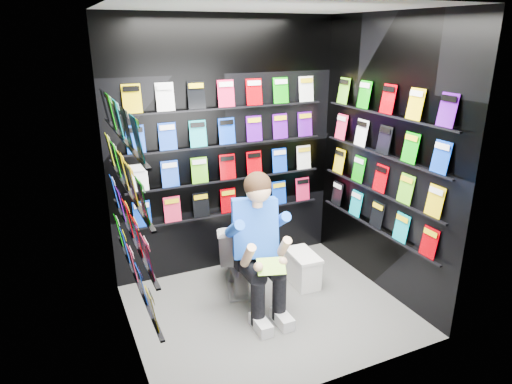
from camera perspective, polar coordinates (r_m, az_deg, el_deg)
name	(u,v)px	position (r m, az deg, el deg)	size (l,w,h in m)	color
floor	(268,310)	(4.34, 1.55, -14.53)	(2.40, 2.40, 0.00)	#5F5E5C
ceiling	(271,6)	(3.62, 1.94, 22.18)	(2.40, 2.40, 0.00)	white
wall_back	(226,149)	(4.66, -3.76, 5.38)	(2.40, 0.04, 2.60)	black
wall_front	(339,217)	(2.97, 10.32, -3.13)	(2.40, 0.04, 2.60)	black
wall_left	(121,196)	(3.44, -16.49, -0.46)	(0.04, 2.00, 2.60)	black
wall_right	(385,160)	(4.42, 15.82, 3.92)	(0.04, 2.00, 2.60)	black
comics_back	(227,149)	(4.63, -3.62, 5.36)	(2.10, 0.06, 1.37)	#D51A48
comics_left	(125,195)	(3.45, -16.00, -0.32)	(0.06, 1.70, 1.37)	#D51A48
comics_right	(382,159)	(4.40, 15.53, 3.95)	(0.06, 1.70, 1.37)	#D51A48
toilet	(238,253)	(4.53, -2.27, -7.62)	(0.42, 0.75, 0.73)	silver
longbox	(303,270)	(4.70, 5.84, -9.65)	(0.22, 0.40, 0.30)	white
longbox_lid	(303,255)	(4.62, 5.91, -7.84)	(0.24, 0.42, 0.03)	white
reader	(254,229)	(4.04, -0.28, -4.61)	(0.54, 0.78, 1.44)	blue
held_comic	(271,266)	(3.84, 1.91, -9.26)	(0.24, 0.01, 0.16)	green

